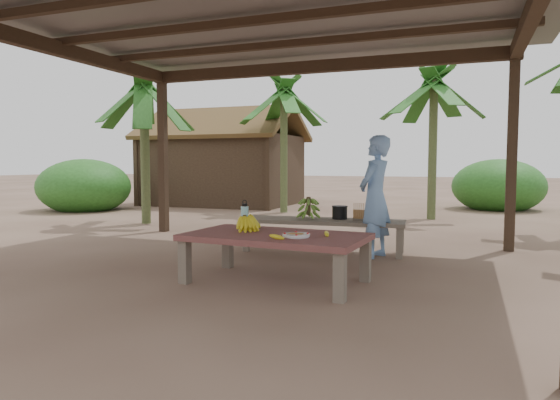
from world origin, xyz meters
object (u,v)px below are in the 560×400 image
at_px(bench, 323,223).
at_px(work_table, 276,240).
at_px(ripe_banana_bunch, 245,222).
at_px(plate, 296,235).
at_px(cooking_pot, 340,213).
at_px(water_flask, 245,216).
at_px(woman, 375,197).

bearing_deg(bench, work_table, -93.99).
relative_size(ripe_banana_bunch, plate, 1.12).
bearing_deg(cooking_pot, bench, -150.05).
height_order(ripe_banana_bunch, water_flask, water_flask).
relative_size(work_table, plate, 6.90).
bearing_deg(woman, bench, -84.81).
xyz_separation_m(work_table, water_flask, (-0.48, 0.30, 0.20)).
bearing_deg(cooking_pot, plate, -87.64).
bearing_deg(woman, water_flask, -24.41).
distance_m(bench, plate, 2.02).
bearing_deg(ripe_banana_bunch, plate, -19.89).
distance_m(work_table, water_flask, 0.60).
relative_size(work_table, ripe_banana_bunch, 6.14).
height_order(work_table, cooking_pot, cooking_pot).
relative_size(water_flask, cooking_pot, 1.53).
height_order(work_table, woman, woman).
bearing_deg(woman, ripe_banana_bunch, -18.73).
bearing_deg(ripe_banana_bunch, water_flask, 114.72).
xyz_separation_m(water_flask, woman, (1.18, 1.43, 0.15)).
height_order(ripe_banana_bunch, woman, woman).
height_order(water_flask, cooking_pot, water_flask).
bearing_deg(bench, cooking_pot, 25.12).
xyz_separation_m(plate, water_flask, (-0.75, 0.43, 0.11)).
bearing_deg(plate, ripe_banana_bunch, 160.11).
height_order(work_table, ripe_banana_bunch, ripe_banana_bunch).
xyz_separation_m(work_table, ripe_banana_bunch, (-0.39, 0.10, 0.16)).
xyz_separation_m(ripe_banana_bunch, woman, (1.09, 1.63, 0.19)).
xyz_separation_m(bench, cooking_pot, (0.20, 0.12, 0.14)).
distance_m(work_table, ripe_banana_bunch, 0.44).
xyz_separation_m(plate, cooking_pot, (-0.09, 2.11, 0.02)).
xyz_separation_m(bench, plate, (0.29, -1.99, 0.12)).
height_order(work_table, plate, plate).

